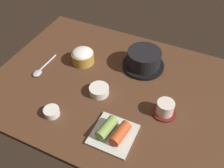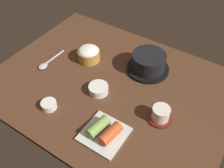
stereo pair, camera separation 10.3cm
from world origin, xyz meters
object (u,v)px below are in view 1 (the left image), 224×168
at_px(tea_cup_with_saucer, 165,108).
at_px(spoon, 40,70).
at_px(side_bowl_near, 52,112).
at_px(stone_pot, 144,59).
at_px(rice_bowl, 83,56).
at_px(banchan_cup_center, 99,90).
at_px(kimchi_plate, 113,132).

distance_m(tea_cup_with_saucer, spoon, 0.57).
bearing_deg(side_bowl_near, stone_pot, 61.54).
distance_m(rice_bowl, spoon, 0.20).
height_order(side_bowl_near, spoon, side_bowl_near).
bearing_deg(stone_pot, banchan_cup_center, -114.55).
relative_size(stone_pot, banchan_cup_center, 2.33).
relative_size(tea_cup_with_saucer, spoon, 0.55).
bearing_deg(tea_cup_with_saucer, kimchi_plate, -127.90).
xyz_separation_m(stone_pot, kimchi_plate, (0.03, -0.39, -0.02)).
xyz_separation_m(rice_bowl, spoon, (-0.14, -0.14, -0.03)).
bearing_deg(spoon, kimchi_plate, -20.67).
xyz_separation_m(tea_cup_with_saucer, banchan_cup_center, (-0.27, -0.01, -0.01)).
relative_size(kimchi_plate, spoon, 0.90).
height_order(rice_bowl, kimchi_plate, rice_bowl).
bearing_deg(kimchi_plate, stone_pot, 94.62).
xyz_separation_m(kimchi_plate, spoon, (-0.44, 0.17, -0.01)).
distance_m(tea_cup_with_saucer, kimchi_plate, 0.22).
bearing_deg(spoon, tea_cup_with_saucer, 0.70).
height_order(banchan_cup_center, spoon, banchan_cup_center).
height_order(tea_cup_with_saucer, kimchi_plate, tea_cup_with_saucer).
bearing_deg(stone_pot, rice_bowl, -161.58).
distance_m(kimchi_plate, side_bowl_near, 0.25).
distance_m(tea_cup_with_saucer, side_bowl_near, 0.43).
xyz_separation_m(rice_bowl, banchan_cup_center, (0.16, -0.14, -0.02)).
height_order(rice_bowl, tea_cup_with_saucer, rice_bowl).
xyz_separation_m(stone_pot, side_bowl_near, (-0.22, -0.41, -0.03)).
distance_m(rice_bowl, kimchi_plate, 0.42).
height_order(tea_cup_with_saucer, banchan_cup_center, tea_cup_with_saucer).
relative_size(tea_cup_with_saucer, banchan_cup_center, 1.13).
distance_m(rice_bowl, side_bowl_near, 0.32).
xyz_separation_m(banchan_cup_center, kimchi_plate, (0.14, -0.16, 0.00)).
xyz_separation_m(stone_pot, rice_bowl, (-0.26, -0.09, -0.01)).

